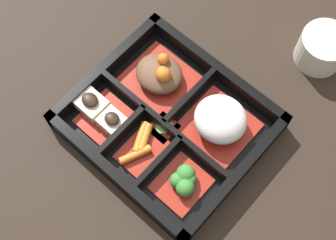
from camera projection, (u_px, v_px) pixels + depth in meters
name	position (u px, v px, depth m)	size (l,w,h in m)	color
ground_plane	(168.00, 126.00, 0.71)	(3.00, 3.00, 0.00)	black
bento_base	(168.00, 125.00, 0.70)	(0.27, 0.24, 0.01)	black
bento_rim	(166.00, 123.00, 0.69)	(0.27, 0.24, 0.04)	black
bowl_stew	(160.00, 75.00, 0.71)	(0.10, 0.09, 0.05)	maroon
bowl_rice	(220.00, 120.00, 0.67)	(0.10, 0.09, 0.05)	maroon
bowl_tofu	(102.00, 113.00, 0.69)	(0.09, 0.07, 0.03)	maroon
bowl_carrots	(141.00, 146.00, 0.68)	(0.05, 0.07, 0.02)	maroon
bowl_greens	(184.00, 181.00, 0.65)	(0.07, 0.07, 0.03)	maroon
bowl_pickles	(162.00, 125.00, 0.69)	(0.04, 0.04, 0.01)	maroon
tea_cup	(322.00, 48.00, 0.73)	(0.08, 0.08, 0.05)	beige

